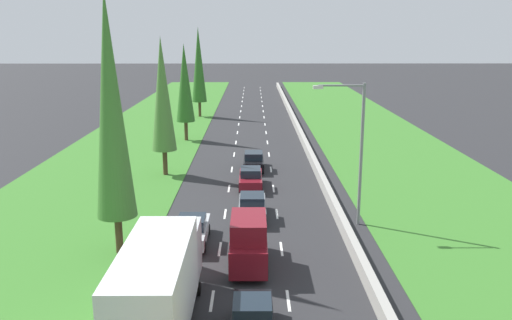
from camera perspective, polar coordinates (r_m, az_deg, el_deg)
ground_plane at (r=62.44m, az=-0.46°, el=2.44°), size 300.00×300.00×0.00m
grass_verge_left at (r=63.73m, az=-11.92°, el=2.39°), size 14.00×140.00×0.04m
grass_verge_right at (r=64.03m, az=12.50°, el=2.41°), size 14.00×140.00×0.04m
median_barrier at (r=62.61m, az=4.77°, el=2.82°), size 0.44×120.00×0.85m
lane_markings at (r=62.44m, az=-0.46°, el=2.44°), size 3.64×116.00×0.01m
black_hatchback_centre_lane at (r=22.30m, az=-0.39°, el=-16.51°), size 1.74×3.90×1.72m
maroon_van_centre_lane at (r=28.04m, az=-0.80°, el=-8.68°), size 1.96×4.90×2.82m
white_box_truck_left_lane at (r=22.00m, az=-10.22°, el=-13.19°), size 2.46×9.40×4.18m
grey_sedan_centre_lane at (r=35.28m, az=-0.41°, el=-4.96°), size 1.82×4.50×1.64m
silver_sedan_left_lane at (r=31.43m, az=-6.85°, el=-7.43°), size 1.82×4.50×1.64m
maroon_sedan_centre_lane at (r=42.00m, az=-0.57°, el=-1.93°), size 1.82×4.50×1.64m
black_sedan_centre_lane at (r=47.53m, az=-0.26°, el=-0.09°), size 1.82×4.50×1.64m
poplar_tree_second at (r=28.97m, az=-15.23°, el=5.48°), size 2.16×2.16×14.25m
poplar_tree_third at (r=45.43m, az=-9.96°, el=6.88°), size 2.09×2.09×11.71m
poplar_tree_fourth at (r=60.24m, az=-7.62°, el=8.12°), size 2.07×2.07×10.81m
poplar_tree_fifth at (r=77.47m, az=-6.13°, el=10.05°), size 2.12×2.12×12.73m
street_light_mast at (r=33.59m, az=10.63°, el=1.67°), size 3.20×0.28×9.00m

